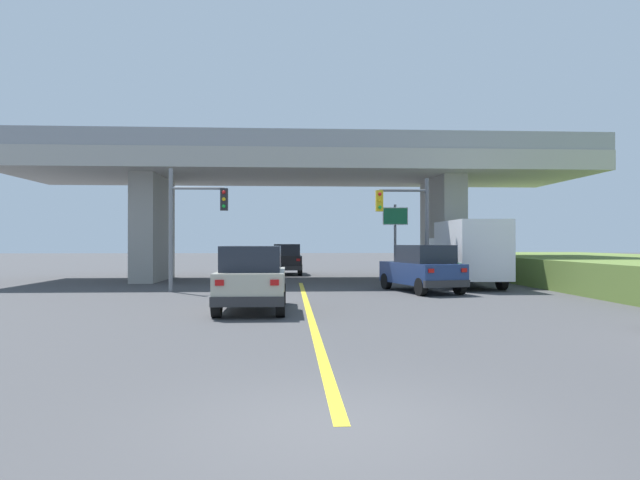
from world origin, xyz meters
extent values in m
plane|color=#424244|center=(0.00, 25.42, 0.00)|extent=(160.00, 160.00, 0.00)
cube|color=#A8A59E|center=(0.00, 25.42, 6.31)|extent=(31.72, 9.14, 1.02)
cube|color=#9A9891|center=(-8.23, 25.42, 2.90)|extent=(1.27, 5.48, 5.80)
cube|color=#9A9891|center=(8.23, 25.42, 2.90)|extent=(1.27, 5.48, 5.80)
cube|color=gray|center=(0.00, 21.00, 7.26)|extent=(31.72, 0.20, 0.90)
cube|color=gray|center=(0.00, 29.84, 7.26)|extent=(31.72, 0.20, 0.90)
cube|color=yellow|center=(0.00, 11.44, 0.00)|extent=(0.20, 22.88, 0.01)
cube|color=#B7B29E|center=(-1.76, 11.15, 0.81)|extent=(2.00, 4.41, 0.90)
cube|color=#1E232D|center=(-1.76, 10.82, 1.64)|extent=(1.76, 2.43, 0.76)
cube|color=#2D2D30|center=(-1.76, 9.00, 0.50)|extent=(2.04, 0.20, 0.28)
cube|color=red|center=(-2.51, 8.93, 1.03)|extent=(0.24, 0.06, 0.16)
cube|color=red|center=(-1.01, 8.93, 1.03)|extent=(0.24, 0.06, 0.16)
cylinder|color=black|center=(-2.66, 12.81, 0.36)|extent=(0.26, 0.72, 0.72)
cylinder|color=black|center=(-0.86, 12.81, 0.36)|extent=(0.26, 0.72, 0.72)
cylinder|color=black|center=(-2.66, 9.50, 0.36)|extent=(0.26, 0.72, 0.72)
cylinder|color=black|center=(-0.86, 9.50, 0.36)|extent=(0.26, 0.72, 0.72)
cube|color=navy|center=(5.07, 17.38, 0.81)|extent=(2.96, 4.85, 0.90)
cube|color=#1E232D|center=(5.15, 17.05, 1.64)|extent=(2.25, 2.82, 0.76)
cube|color=#2D2D30|center=(5.59, 15.24, 0.50)|extent=(1.97, 0.66, 0.28)
cube|color=red|center=(4.90, 14.99, 1.03)|extent=(0.25, 0.12, 0.16)
cube|color=red|center=(6.32, 15.34, 1.03)|extent=(0.25, 0.12, 0.16)
cylinder|color=black|center=(3.82, 18.84, 0.36)|extent=(0.42, 0.76, 0.72)
cylinder|color=black|center=(5.50, 19.25, 0.36)|extent=(0.42, 0.76, 0.72)
cylinder|color=black|center=(4.63, 15.51, 0.36)|extent=(0.42, 0.76, 0.72)
cylinder|color=black|center=(6.32, 15.93, 0.36)|extent=(0.42, 0.76, 0.72)
cube|color=silver|center=(7.89, 22.48, 1.40)|extent=(2.20, 2.00, 1.90)
cube|color=silver|center=(7.89, 19.18, 1.79)|extent=(2.31, 4.60, 2.69)
cube|color=#197F4C|center=(7.89, 19.18, 1.12)|extent=(2.33, 4.51, 0.24)
cylinder|color=black|center=(6.89, 22.48, 0.45)|extent=(0.30, 0.90, 0.90)
cylinder|color=black|center=(8.89, 22.48, 0.45)|extent=(0.30, 0.90, 0.90)
cylinder|color=black|center=(6.89, 18.03, 0.45)|extent=(0.30, 0.90, 0.90)
cylinder|color=black|center=(8.89, 18.03, 0.45)|extent=(0.30, 0.90, 0.90)
cube|color=black|center=(-0.74, 31.01, 0.81)|extent=(1.90, 4.31, 0.90)
cube|color=#1E232D|center=(-0.74, 30.69, 1.64)|extent=(1.67, 2.37, 0.76)
cube|color=#2D2D30|center=(-0.74, 28.91, 0.50)|extent=(1.94, 0.20, 0.28)
cube|color=red|center=(-1.46, 28.84, 1.03)|extent=(0.24, 0.06, 0.16)
cube|color=red|center=(-0.03, 28.84, 1.03)|extent=(0.24, 0.06, 0.16)
cylinder|color=black|center=(-1.59, 32.62, 0.36)|extent=(0.26, 0.72, 0.72)
cylinder|color=black|center=(0.11, 32.62, 0.36)|extent=(0.26, 0.72, 0.72)
cylinder|color=black|center=(-1.59, 29.41, 0.36)|extent=(0.26, 0.72, 0.72)
cylinder|color=black|center=(0.11, 29.41, 0.36)|extent=(0.26, 0.72, 0.72)
cylinder|color=#56595E|center=(5.71, 18.86, 2.53)|extent=(0.18, 0.18, 5.07)
cylinder|color=#56595E|center=(4.61, 18.86, 4.51)|extent=(2.20, 0.12, 0.12)
cube|color=gold|center=(3.51, 18.86, 4.03)|extent=(0.32, 0.26, 0.96)
sphere|color=red|center=(3.51, 18.71, 4.33)|extent=(0.16, 0.16, 0.16)
sphere|color=gold|center=(3.51, 18.71, 4.03)|extent=(0.16, 0.16, 0.16)
sphere|color=green|center=(3.51, 18.71, 3.73)|extent=(0.16, 0.16, 0.16)
cylinder|color=slate|center=(-5.71, 17.95, 2.67)|extent=(0.18, 0.18, 5.33)
cylinder|color=slate|center=(-4.56, 17.95, 4.47)|extent=(2.28, 0.12, 0.12)
cube|color=#232326|center=(-3.42, 17.95, 3.99)|extent=(0.32, 0.26, 0.96)
sphere|color=red|center=(-3.42, 17.80, 4.29)|extent=(0.16, 0.16, 0.16)
sphere|color=gold|center=(-3.42, 17.80, 3.99)|extent=(0.16, 0.16, 0.16)
sphere|color=green|center=(-3.42, 17.80, 3.69)|extent=(0.16, 0.16, 0.16)
cylinder|color=slate|center=(5.18, 23.78, 2.10)|extent=(0.14, 0.14, 4.20)
cube|color=#197242|center=(5.18, 23.72, 3.57)|extent=(1.30, 0.08, 0.87)
cube|color=white|center=(5.18, 23.72, 3.57)|extent=(1.38, 0.04, 0.95)
camera|label=1|loc=(-0.61, -6.43, 2.13)|focal=31.38mm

